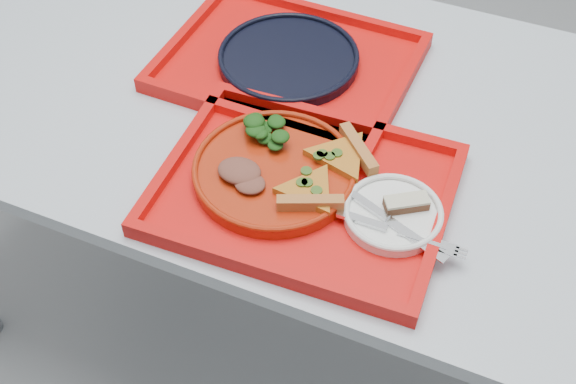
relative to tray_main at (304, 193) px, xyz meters
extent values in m
plane|color=gray|center=(-0.08, 0.20, -0.76)|extent=(10.00, 10.00, 0.00)
cube|color=silver|center=(-0.08, 0.20, -0.02)|extent=(1.60, 0.80, 0.03)
cylinder|color=gray|center=(-0.80, 0.52, -0.40)|extent=(0.05, 0.05, 0.72)
cube|color=red|center=(0.00, 0.00, 0.00)|extent=(0.46, 0.37, 0.01)
cube|color=red|center=(-0.15, 0.28, 0.00)|extent=(0.46, 0.36, 0.01)
cylinder|color=#A0220A|center=(-0.05, 0.01, 0.02)|extent=(0.26, 0.26, 0.02)
cylinder|color=white|center=(0.14, 0.00, 0.01)|extent=(0.15, 0.15, 0.01)
cylinder|color=black|center=(-0.15, 0.28, 0.01)|extent=(0.26, 0.26, 0.02)
ellipsoid|color=black|center=(-0.09, 0.08, 0.04)|extent=(0.08, 0.07, 0.04)
ellipsoid|color=brown|center=(-0.10, -0.03, 0.03)|extent=(0.07, 0.06, 0.02)
cube|color=#452517|center=(0.16, 0.02, 0.03)|extent=(0.07, 0.06, 0.01)
cube|color=beige|center=(0.16, 0.02, 0.04)|extent=(0.07, 0.06, 0.00)
cube|color=silver|center=(0.16, -0.02, 0.02)|extent=(0.18, 0.08, 0.01)
cube|color=silver|center=(0.16, -0.04, 0.02)|extent=(0.19, 0.02, 0.01)
camera|label=1|loc=(0.27, -0.70, 0.86)|focal=45.00mm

